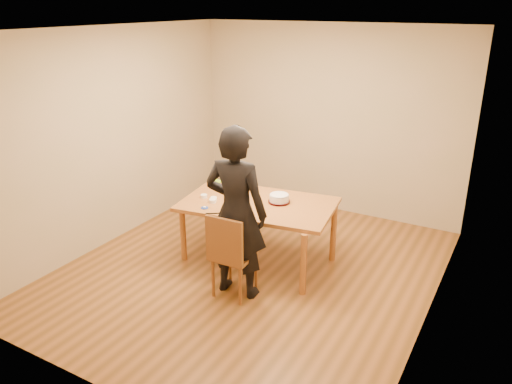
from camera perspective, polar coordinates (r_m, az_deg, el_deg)
The scene contains 16 objects.
room_shell at distance 5.67m, azimuth 0.99°, elevation 4.52°, with size 4.00×4.50×2.70m.
dining_table at distance 5.85m, azimuth 0.24°, elevation -1.40°, with size 1.76×1.04×0.04m, color brown.
dining_chair at distance 5.29m, azimuth -2.47°, elevation -7.29°, with size 0.39×0.39×0.04m, color brown.
cake_plate at distance 5.84m, azimuth 2.65°, elevation -1.11°, with size 0.26×0.26×0.02m, color red.
cake at distance 5.83m, azimuth 2.66°, elevation -0.70°, with size 0.23×0.23×0.07m, color white.
frosting_dome at distance 5.81m, azimuth 2.67°, elevation -0.25°, with size 0.22×0.22×0.03m, color white.
frosting_tub at distance 5.50m, azimuth -2.63°, elevation -2.24°, with size 0.08×0.08×0.07m, color white.
frosting_lid at distance 5.71m, azimuth -5.90°, elevation -1.81°, with size 0.09×0.09×0.01m, color #173298.
frosting_dollop at distance 5.71m, azimuth -5.90°, elevation -1.69°, with size 0.04×0.04×0.02m, color white.
ramekin_green at distance 5.86m, azimuth -4.97°, elevation -1.01°, with size 0.08×0.08×0.04m, color white.
ramekin_yellow at distance 5.92m, azimuth -4.87°, elevation -0.76°, with size 0.08×0.08×0.04m, color white.
ramekin_multi at distance 6.01m, azimuth -5.97°, elevation -0.46°, with size 0.08×0.08×0.04m, color white.
candy_box_pink at distance 6.46m, azimuth -4.43°, elevation 1.05°, with size 0.12×0.06×0.02m, color #E73685.
candy_box_green at distance 6.46m, azimuth -4.45°, elevation 1.24°, with size 0.14×0.07×0.02m, color green.
spatula at distance 5.55m, azimuth -4.88°, elevation -2.45°, with size 0.18×0.02×0.01m, color black.
person at distance 5.12m, azimuth -2.29°, elevation -2.39°, with size 0.68×0.44×1.85m, color black.
Camera 1 is at (2.59, -4.44, 2.95)m, focal length 35.00 mm.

